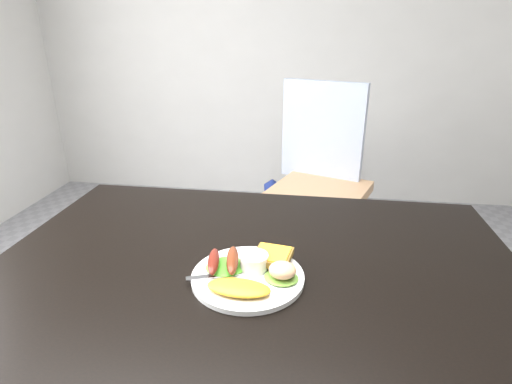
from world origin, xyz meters
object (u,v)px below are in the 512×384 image
object	(u,v)px
dining_table	(256,267)
dining_chair	(319,192)
plate	(248,277)
person	(290,131)

from	to	relation	value
dining_table	dining_chair	xyz separation A→B (m)	(0.16, 1.18, -0.28)
dining_table	dining_chair	size ratio (longest dim) A/B	2.62
dining_table	plate	distance (m)	0.08
dining_chair	plate	xyz separation A→B (m)	(-0.17, -1.26, 0.31)
dining_chair	person	world-z (taller)	person
dining_table	plate	world-z (taller)	plate
dining_table	person	xyz separation A→B (m)	(0.02, 0.81, 0.13)
dining_chair	plate	distance (m)	1.31
plate	dining_chair	bearing A→B (deg)	82.31
dining_table	person	bearing A→B (deg)	88.44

